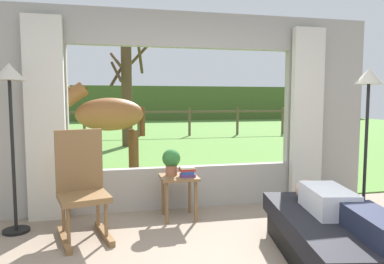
{
  "coord_description": "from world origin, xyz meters",
  "views": [
    {
      "loc": [
        -0.9,
        -2.28,
        1.43
      ],
      "look_at": [
        0.0,
        1.8,
        1.05
      ],
      "focal_mm": 33.02,
      "sensor_mm": 36.0,
      "label": 1
    }
  ],
  "objects_px": {
    "side_table": "(179,184)",
    "book_stack": "(187,172)",
    "horse": "(106,115)",
    "pasture_tree": "(127,93)",
    "floor_lamp_left": "(10,97)",
    "recliner_sofa": "(337,240)",
    "reclining_person": "(341,207)",
    "potted_plant": "(171,160)",
    "floor_lamp_right": "(368,99)",
    "rocking_chair": "(82,185)"
  },
  "relations": [
    {
      "from": "recliner_sofa",
      "to": "reclining_person",
      "type": "height_order",
      "value": "reclining_person"
    },
    {
      "from": "recliner_sofa",
      "to": "reclining_person",
      "type": "relative_size",
      "value": 1.28
    },
    {
      "from": "recliner_sofa",
      "to": "pasture_tree",
      "type": "relative_size",
      "value": 0.57
    },
    {
      "from": "book_stack",
      "to": "horse",
      "type": "xyz_separation_m",
      "value": [
        -0.99,
        2.55,
        0.57
      ]
    },
    {
      "from": "side_table",
      "to": "horse",
      "type": "distance_m",
      "value": 2.75
    },
    {
      "from": "horse",
      "to": "pasture_tree",
      "type": "bearing_deg",
      "value": -18.33
    },
    {
      "from": "reclining_person",
      "to": "book_stack",
      "type": "relative_size",
      "value": 7.7
    },
    {
      "from": "horse",
      "to": "rocking_chair",
      "type": "bearing_deg",
      "value": 164.77
    },
    {
      "from": "book_stack",
      "to": "floor_lamp_right",
      "type": "xyz_separation_m",
      "value": [
        1.99,
        -0.54,
        0.86
      ]
    },
    {
      "from": "floor_lamp_right",
      "to": "horse",
      "type": "distance_m",
      "value": 4.31
    },
    {
      "from": "floor_lamp_right",
      "to": "side_table",
      "type": "bearing_deg",
      "value": 163.96
    },
    {
      "from": "reclining_person",
      "to": "rocking_chair",
      "type": "bearing_deg",
      "value": 162.33
    },
    {
      "from": "recliner_sofa",
      "to": "potted_plant",
      "type": "xyz_separation_m",
      "value": [
        -1.2,
        1.55,
        0.48
      ]
    },
    {
      "from": "floor_lamp_left",
      "to": "potted_plant",
      "type": "bearing_deg",
      "value": 4.15
    },
    {
      "from": "recliner_sofa",
      "to": "floor_lamp_right",
      "type": "distance_m",
      "value": 1.79
    },
    {
      "from": "rocking_chair",
      "to": "side_table",
      "type": "height_order",
      "value": "rocking_chair"
    },
    {
      "from": "reclining_person",
      "to": "floor_lamp_right",
      "type": "height_order",
      "value": "floor_lamp_right"
    },
    {
      "from": "recliner_sofa",
      "to": "book_stack",
      "type": "xyz_separation_m",
      "value": [
        -1.03,
        1.43,
        0.36
      ]
    },
    {
      "from": "recliner_sofa",
      "to": "side_table",
      "type": "bearing_deg",
      "value": 137.86
    },
    {
      "from": "potted_plant",
      "to": "book_stack",
      "type": "bearing_deg",
      "value": -34.51
    },
    {
      "from": "book_stack",
      "to": "floor_lamp_left",
      "type": "bearing_deg",
      "value": -179.82
    },
    {
      "from": "reclining_person",
      "to": "potted_plant",
      "type": "relative_size",
      "value": 4.48
    },
    {
      "from": "side_table",
      "to": "potted_plant",
      "type": "height_order",
      "value": "potted_plant"
    },
    {
      "from": "floor_lamp_right",
      "to": "pasture_tree",
      "type": "relative_size",
      "value": 0.55
    },
    {
      "from": "horse",
      "to": "reclining_person",
      "type": "bearing_deg",
      "value": -164.69
    },
    {
      "from": "recliner_sofa",
      "to": "reclining_person",
      "type": "distance_m",
      "value": 0.31
    },
    {
      "from": "rocking_chair",
      "to": "floor_lamp_left",
      "type": "bearing_deg",
      "value": 144.63
    },
    {
      "from": "side_table",
      "to": "reclining_person",
      "type": "bearing_deg",
      "value": -53.81
    },
    {
      "from": "floor_lamp_right",
      "to": "horse",
      "type": "relative_size",
      "value": 0.98
    },
    {
      "from": "floor_lamp_left",
      "to": "pasture_tree",
      "type": "distance_m",
      "value": 7.09
    },
    {
      "from": "book_stack",
      "to": "floor_lamp_right",
      "type": "distance_m",
      "value": 2.24
    },
    {
      "from": "side_table",
      "to": "floor_lamp_left",
      "type": "bearing_deg",
      "value": -177.93
    },
    {
      "from": "horse",
      "to": "pasture_tree",
      "type": "relative_size",
      "value": 0.56
    },
    {
      "from": "side_table",
      "to": "book_stack",
      "type": "height_order",
      "value": "book_stack"
    },
    {
      "from": "rocking_chair",
      "to": "pasture_tree",
      "type": "relative_size",
      "value": 0.35
    },
    {
      "from": "recliner_sofa",
      "to": "pasture_tree",
      "type": "height_order",
      "value": "pasture_tree"
    },
    {
      "from": "recliner_sofa",
      "to": "horse",
      "type": "xyz_separation_m",
      "value": [
        -2.02,
        3.98,
        0.94
      ]
    },
    {
      "from": "reclining_person",
      "to": "horse",
      "type": "distance_m",
      "value": 4.55
    },
    {
      "from": "side_table",
      "to": "horse",
      "type": "height_order",
      "value": "horse"
    },
    {
      "from": "recliner_sofa",
      "to": "side_table",
      "type": "height_order",
      "value": "side_table"
    },
    {
      "from": "floor_lamp_left",
      "to": "pasture_tree",
      "type": "relative_size",
      "value": 0.56
    },
    {
      "from": "potted_plant",
      "to": "reclining_person",
      "type": "bearing_deg",
      "value": -52.98
    },
    {
      "from": "side_table",
      "to": "floor_lamp_left",
      "type": "height_order",
      "value": "floor_lamp_left"
    },
    {
      "from": "floor_lamp_right",
      "to": "pasture_tree",
      "type": "bearing_deg",
      "value": 108.1
    },
    {
      "from": "reclining_person",
      "to": "rocking_chair",
      "type": "xyz_separation_m",
      "value": [
        -2.21,
        1.2,
        0.02
      ]
    },
    {
      "from": "recliner_sofa",
      "to": "rocking_chair",
      "type": "bearing_deg",
      "value": 163.32
    },
    {
      "from": "potted_plant",
      "to": "floor_lamp_right",
      "type": "xyz_separation_m",
      "value": [
        2.17,
        -0.66,
        0.74
      ]
    },
    {
      "from": "recliner_sofa",
      "to": "horse",
      "type": "height_order",
      "value": "horse"
    },
    {
      "from": "potted_plant",
      "to": "floor_lamp_left",
      "type": "distance_m",
      "value": 1.89
    },
    {
      "from": "reclining_person",
      "to": "side_table",
      "type": "bearing_deg",
      "value": 136.96
    }
  ]
}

